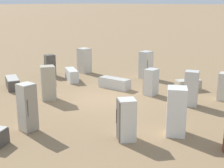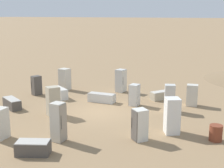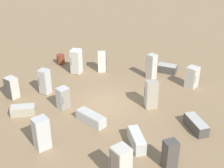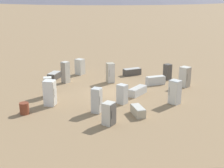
{
  "view_description": "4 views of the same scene",
  "coord_description": "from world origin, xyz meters",
  "px_view_note": "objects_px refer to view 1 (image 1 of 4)",
  "views": [
    {
      "loc": [
        -11.34,
        -10.66,
        4.96
      ],
      "look_at": [
        -0.64,
        -1.23,
        1.17
      ],
      "focal_mm": 50.0,
      "sensor_mm": 36.0,
      "label": 1
    },
    {
      "loc": [
        -16.3,
        -9.4,
        6.02
      ],
      "look_at": [
        0.51,
        -0.69,
        1.76
      ],
      "focal_mm": 50.0,
      "sensor_mm": 36.0,
      "label": 2
    },
    {
      "loc": [
        11.22,
        12.98,
        10.49
      ],
      "look_at": [
        -0.14,
        0.35,
        1.55
      ],
      "focal_mm": 50.0,
      "sensor_mm": 36.0,
      "label": 3
    },
    {
      "loc": [
        15.9,
        -18.34,
        8.11
      ],
      "look_at": [
        0.49,
        -0.43,
        0.9
      ],
      "focal_mm": 50.0,
      "sensor_mm": 36.0,
      "label": 4
    }
  ],
  "objects_px": {
    "discarded_fridge_0": "(115,83)",
    "discarded_fridge_10": "(13,83)",
    "discarded_fridge_11": "(50,65)",
    "discarded_fridge_14": "(151,82)",
    "discarded_fridge_4": "(28,107)",
    "discarded_fridge_7": "(126,120)",
    "discarded_fridge_1": "(84,60)",
    "discarded_fridge_8": "(146,65)",
    "discarded_fridge_9": "(48,83)",
    "discarded_fridge_13": "(188,85)",
    "discarded_fridge_3": "(176,111)",
    "discarded_fridge_12": "(72,75)",
    "discarded_fridge_15": "(191,88)"
  },
  "relations": [
    {
      "from": "discarded_fridge_1",
      "to": "discarded_fridge_7",
      "type": "distance_m",
      "value": 11.59
    },
    {
      "from": "discarded_fridge_10",
      "to": "discarded_fridge_14",
      "type": "xyz_separation_m",
      "value": [
        4.28,
        -6.84,
        0.4
      ]
    },
    {
      "from": "discarded_fridge_0",
      "to": "discarded_fridge_1",
      "type": "relative_size",
      "value": 1.13
    },
    {
      "from": "discarded_fridge_13",
      "to": "discarded_fridge_15",
      "type": "height_order",
      "value": "discarded_fridge_15"
    },
    {
      "from": "discarded_fridge_4",
      "to": "discarded_fridge_8",
      "type": "distance_m",
      "value": 10.32
    },
    {
      "from": "discarded_fridge_4",
      "to": "discarded_fridge_9",
      "type": "height_order",
      "value": "discarded_fridge_4"
    },
    {
      "from": "discarded_fridge_1",
      "to": "discarded_fridge_15",
      "type": "distance_m",
      "value": 9.41
    },
    {
      "from": "discarded_fridge_7",
      "to": "discarded_fridge_8",
      "type": "relative_size",
      "value": 0.88
    },
    {
      "from": "discarded_fridge_10",
      "to": "discarded_fridge_11",
      "type": "distance_m",
      "value": 3.58
    },
    {
      "from": "discarded_fridge_1",
      "to": "discarded_fridge_13",
      "type": "xyz_separation_m",
      "value": [
        0.75,
        -7.83,
        -0.57
      ]
    },
    {
      "from": "discarded_fridge_1",
      "to": "discarded_fridge_8",
      "type": "distance_m",
      "value": 4.57
    },
    {
      "from": "discarded_fridge_0",
      "to": "discarded_fridge_10",
      "type": "relative_size",
      "value": 1.06
    },
    {
      "from": "discarded_fridge_7",
      "to": "discarded_fridge_4",
      "type": "bearing_deg",
      "value": 67.05
    },
    {
      "from": "discarded_fridge_3",
      "to": "discarded_fridge_12",
      "type": "height_order",
      "value": "discarded_fridge_3"
    },
    {
      "from": "discarded_fridge_4",
      "to": "discarded_fridge_12",
      "type": "bearing_deg",
      "value": -144.03
    },
    {
      "from": "discarded_fridge_14",
      "to": "discarded_fridge_3",
      "type": "bearing_deg",
      "value": -136.31
    },
    {
      "from": "discarded_fridge_7",
      "to": "discarded_fridge_10",
      "type": "distance_m",
      "value": 9.51
    },
    {
      "from": "discarded_fridge_11",
      "to": "discarded_fridge_0",
      "type": "bearing_deg",
      "value": -154.58
    },
    {
      "from": "discarded_fridge_14",
      "to": "discarded_fridge_13",
      "type": "bearing_deg",
      "value": -27.02
    },
    {
      "from": "discarded_fridge_1",
      "to": "discarded_fridge_12",
      "type": "distance_m",
      "value": 2.55
    },
    {
      "from": "discarded_fridge_0",
      "to": "discarded_fridge_12",
      "type": "bearing_deg",
      "value": -87.86
    },
    {
      "from": "discarded_fridge_4",
      "to": "discarded_fridge_7",
      "type": "height_order",
      "value": "discarded_fridge_4"
    },
    {
      "from": "discarded_fridge_0",
      "to": "discarded_fridge_10",
      "type": "bearing_deg",
      "value": -54.11
    },
    {
      "from": "discarded_fridge_0",
      "to": "discarded_fridge_14",
      "type": "distance_m",
      "value": 2.4
    },
    {
      "from": "discarded_fridge_0",
      "to": "discarded_fridge_4",
      "type": "xyz_separation_m",
      "value": [
        -6.93,
        -1.51,
        0.65
      ]
    },
    {
      "from": "discarded_fridge_3",
      "to": "discarded_fridge_10",
      "type": "distance_m",
      "value": 10.58
    },
    {
      "from": "discarded_fridge_12",
      "to": "discarded_fridge_15",
      "type": "xyz_separation_m",
      "value": [
        0.54,
        -8.12,
        0.49
      ]
    },
    {
      "from": "discarded_fridge_0",
      "to": "discarded_fridge_3",
      "type": "xyz_separation_m",
      "value": [
        -3.41,
        -6.05,
        0.63
      ]
    },
    {
      "from": "discarded_fridge_11",
      "to": "discarded_fridge_9",
      "type": "bearing_deg",
      "value": 161.23
    },
    {
      "from": "discarded_fridge_13",
      "to": "discarded_fridge_15",
      "type": "distance_m",
      "value": 2.88
    },
    {
      "from": "discarded_fridge_4",
      "to": "discarded_fridge_13",
      "type": "relative_size",
      "value": 1.25
    },
    {
      "from": "discarded_fridge_9",
      "to": "discarded_fridge_3",
      "type": "bearing_deg",
      "value": 35.53
    },
    {
      "from": "discarded_fridge_11",
      "to": "discarded_fridge_14",
      "type": "height_order",
      "value": "discarded_fridge_11"
    },
    {
      "from": "discarded_fridge_13",
      "to": "discarded_fridge_15",
      "type": "relative_size",
      "value": 0.89
    },
    {
      "from": "discarded_fridge_8",
      "to": "discarded_fridge_12",
      "type": "relative_size",
      "value": 1.02
    },
    {
      "from": "discarded_fridge_1",
      "to": "discarded_fridge_4",
      "type": "xyz_separation_m",
      "value": [
        -8.71,
        -5.91,
        0.08
      ]
    },
    {
      "from": "discarded_fridge_4",
      "to": "discarded_fridge_10",
      "type": "distance_m",
      "value": 6.72
    },
    {
      "from": "discarded_fridge_7",
      "to": "discarded_fridge_12",
      "type": "bearing_deg",
      "value": 9.2
    },
    {
      "from": "discarded_fridge_4",
      "to": "discarded_fridge_7",
      "type": "distance_m",
      "value": 3.92
    },
    {
      "from": "discarded_fridge_4",
      "to": "discarded_fridge_13",
      "type": "height_order",
      "value": "discarded_fridge_4"
    },
    {
      "from": "discarded_fridge_15",
      "to": "discarded_fridge_12",
      "type": "bearing_deg",
      "value": 162.72
    },
    {
      "from": "discarded_fridge_3",
      "to": "discarded_fridge_7",
      "type": "xyz_separation_m",
      "value": [
        -1.64,
        1.11,
        -0.15
      ]
    },
    {
      "from": "discarded_fridge_4",
      "to": "discarded_fridge_13",
      "type": "xyz_separation_m",
      "value": [
        9.46,
        -1.91,
        -0.66
      ]
    },
    {
      "from": "discarded_fridge_14",
      "to": "discarded_fridge_8",
      "type": "bearing_deg",
      "value": 38.24
    },
    {
      "from": "discarded_fridge_4",
      "to": "discarded_fridge_7",
      "type": "relative_size",
      "value": 1.22
    },
    {
      "from": "discarded_fridge_13",
      "to": "discarded_fridge_10",
      "type": "bearing_deg",
      "value": 72.39
    },
    {
      "from": "discarded_fridge_7",
      "to": "discarded_fridge_13",
      "type": "height_order",
      "value": "discarded_fridge_7"
    },
    {
      "from": "discarded_fridge_8",
      "to": "discarded_fridge_13",
      "type": "relative_size",
      "value": 1.17
    },
    {
      "from": "discarded_fridge_0",
      "to": "discarded_fridge_12",
      "type": "distance_m",
      "value": 3.29
    },
    {
      "from": "discarded_fridge_0",
      "to": "discarded_fridge_15",
      "type": "xyz_separation_m",
      "value": [
        0.09,
        -4.85,
        0.56
      ]
    }
  ]
}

